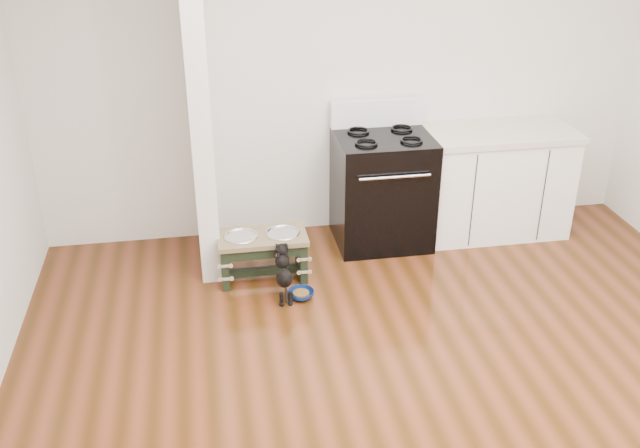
% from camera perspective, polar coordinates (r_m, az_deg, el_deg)
% --- Properties ---
extents(ground, '(5.00, 5.00, 0.00)m').
position_cam_1_polar(ground, '(4.30, 8.75, -14.89)').
color(ground, '#3F220B').
rests_on(ground, ground).
extents(room_shell, '(5.00, 5.00, 5.00)m').
position_cam_1_polar(room_shell, '(3.46, 10.59, 5.68)').
color(room_shell, silver).
rests_on(room_shell, ground).
extents(partition_wall, '(0.15, 0.80, 2.70)m').
position_cam_1_polar(partition_wall, '(5.33, -9.71, 10.16)').
color(partition_wall, silver).
rests_on(partition_wall, ground).
extents(oven_range, '(0.76, 0.69, 1.14)m').
position_cam_1_polar(oven_range, '(5.86, 4.99, 2.90)').
color(oven_range, black).
rests_on(oven_range, ground).
extents(cabinet_run, '(1.24, 0.64, 0.91)m').
position_cam_1_polar(cabinet_run, '(6.20, 13.76, 3.31)').
color(cabinet_run, white).
rests_on(cabinet_run, ground).
extents(dog_feeder, '(0.67, 0.36, 0.38)m').
position_cam_1_polar(dog_feeder, '(5.39, -4.61, -1.91)').
color(dog_feeder, black).
rests_on(dog_feeder, ground).
extents(puppy, '(0.12, 0.34, 0.41)m').
position_cam_1_polar(puppy, '(5.15, -2.93, -3.79)').
color(puppy, black).
rests_on(puppy, ground).
extents(floor_bowl, '(0.19, 0.19, 0.06)m').
position_cam_1_polar(floor_bowl, '(5.24, -1.53, -5.64)').
color(floor_bowl, navy).
rests_on(floor_bowl, ground).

